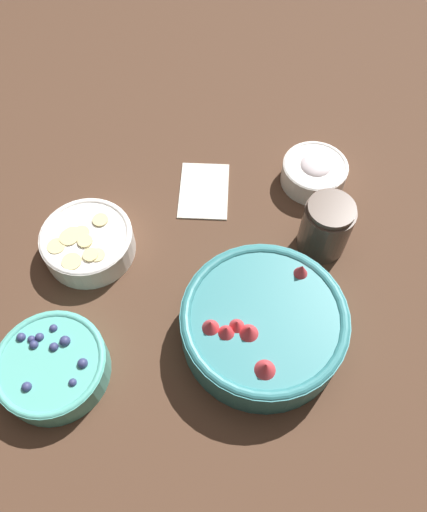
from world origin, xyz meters
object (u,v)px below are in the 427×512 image
bowl_blueberries (52,366)px  bowl_bananas (88,241)px  bowl_cream (314,171)px  jar_chocolate (325,228)px  bowl_strawberries (263,323)px

bowl_blueberries → bowl_bananas: (-0.21, -0.06, 0.00)m
bowl_cream → jar_chocolate: 0.14m
bowl_blueberries → bowl_cream: bearing=153.1°
bowl_cream → jar_chocolate: size_ratio=1.11×
bowl_bananas → jar_chocolate: 0.40m
bowl_blueberries → jar_chocolate: (-0.37, 0.31, 0.02)m
bowl_cream → jar_chocolate: jar_chocolate is taller
jar_chocolate → bowl_blueberries: bearing=-39.7°
jar_chocolate → bowl_bananas: bearing=-66.3°
bowl_strawberries → bowl_bananas: (-0.04, -0.32, -0.01)m
bowl_blueberries → bowl_bananas: 0.22m
bowl_blueberries → jar_chocolate: bearing=140.3°
bowl_strawberries → bowl_blueberries: (0.17, -0.26, -0.01)m
bowl_strawberries → bowl_cream: size_ratio=2.10×
bowl_blueberries → bowl_cream: (-0.50, 0.25, 0.00)m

